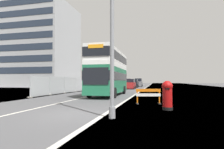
# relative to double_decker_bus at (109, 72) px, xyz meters

# --- Properties ---
(ground) EXTENTS (140.00, 280.00, 0.10)m
(ground) POSITION_rel_double_decker_bus_xyz_m (1.71, -11.75, -2.70)
(ground) COLOR #4C4C4F
(double_decker_bus) EXTENTS (2.88, 10.30, 4.99)m
(double_decker_bus) POSITION_rel_double_decker_bus_xyz_m (0.00, 0.00, 0.00)
(double_decker_bus) COLOR #1E6B47
(double_decker_bus) RESTS_ON ground
(lamppost_foreground) EXTENTS (0.29, 0.70, 8.86)m
(lamppost_foreground) POSITION_rel_double_decker_bus_xyz_m (3.28, -12.45, 1.54)
(lamppost_foreground) COLOR gray
(lamppost_foreground) RESTS_ON ground
(red_pillar_postbox) EXTENTS (0.59, 0.59, 1.64)m
(red_pillar_postbox) POSITION_rel_double_decker_bus_xyz_m (5.77, -9.48, -1.76)
(red_pillar_postbox) COLOR black
(red_pillar_postbox) RESTS_ON ground
(roadworks_barrier) EXTENTS (1.75, 0.83, 1.07)m
(roadworks_barrier) POSITION_rel_double_decker_bus_xyz_m (4.62, -7.06, -1.99)
(roadworks_barrier) COLOR orange
(roadworks_barrier) RESTS_ON ground
(construction_site_fence) EXTENTS (0.44, 24.00, 2.20)m
(construction_site_fence) POSITION_rel_double_decker_bus_xyz_m (-6.65, 7.11, -1.60)
(construction_site_fence) COLOR #A8AAAD
(construction_site_fence) RESTS_ON ground
(car_oncoming_near) EXTENTS (2.02, 4.22, 2.02)m
(car_oncoming_near) POSITION_rel_double_decker_bus_xyz_m (0.03, 17.17, -1.70)
(car_oncoming_near) COLOR maroon
(car_oncoming_near) RESTS_ON ground
(car_receding_mid) EXTENTS (1.98, 4.38, 2.11)m
(car_receding_mid) POSITION_rel_double_decker_bus_xyz_m (-0.10, 25.02, -1.66)
(car_receding_mid) COLOR black
(car_receding_mid) RESTS_ON ground
(car_receding_far) EXTENTS (2.10, 4.45, 2.32)m
(car_receding_far) POSITION_rel_double_decker_bus_xyz_m (0.32, 32.54, -1.57)
(car_receding_far) COLOR slate
(car_receding_far) RESTS_ON ground
(car_far_side) EXTENTS (2.03, 4.36, 2.37)m
(car_far_side) POSITION_rel_double_decker_bus_xyz_m (-3.96, 41.44, -1.55)
(car_far_side) COLOR slate
(car_far_side) RESTS_ON ground
(bare_tree_far_verge_near) EXTENTS (2.70, 2.89, 4.80)m
(bare_tree_far_verge_near) POSITION_rel_double_decker_bus_xyz_m (-10.99, 28.33, -0.15)
(bare_tree_far_verge_near) COLOR #4C3D2D
(bare_tree_far_verge_near) RESTS_ON ground
(backdrop_office_block) EXTENTS (20.47, 16.64, 24.28)m
(backdrop_office_block) POSITION_rel_double_decker_bus_xyz_m (-29.73, 29.61, 9.49)
(backdrop_office_block) COLOR #9EA0A3
(backdrop_office_block) RESTS_ON ground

